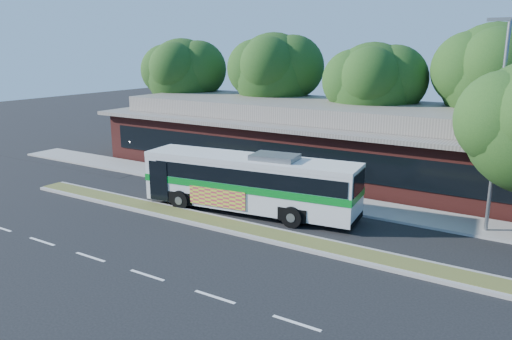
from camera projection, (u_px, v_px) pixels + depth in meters
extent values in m
plane|color=black|center=(228.00, 232.00, 21.91)|extent=(120.00, 120.00, 0.00)
cube|color=#495222|center=(236.00, 227.00, 22.38)|extent=(26.00, 1.10, 0.15)
cube|color=gray|center=(296.00, 195.00, 27.16)|extent=(44.00, 2.60, 0.12)
cube|color=black|center=(115.00, 150.00, 39.40)|extent=(14.00, 12.00, 0.01)
cube|color=#5A201C|center=(343.00, 148.00, 32.22)|extent=(32.00, 10.00, 3.20)
cube|color=#685F57|center=(345.00, 121.00, 31.81)|extent=(33.20, 11.20, 0.24)
cube|color=#685F57|center=(345.00, 111.00, 31.66)|extent=(30.00, 8.00, 1.00)
cube|color=black|center=(309.00, 161.00, 28.06)|extent=(30.00, 0.06, 1.60)
cylinder|color=slate|center=(497.00, 131.00, 20.82)|extent=(0.16, 0.16, 9.00)
cube|color=slate|center=(499.00, 19.00, 19.95)|extent=(0.90, 0.18, 0.14)
cylinder|color=black|center=(184.00, 120.00, 41.49)|extent=(0.44, 0.44, 3.99)
sphere|color=#173612|center=(182.00, 75.00, 40.60)|extent=(5.80, 5.80, 5.80)
sphere|color=#173612|center=(198.00, 69.00, 40.17)|extent=(4.52, 4.52, 4.52)
cylinder|color=black|center=(273.00, 125.00, 38.17)|extent=(0.44, 0.44, 4.20)
sphere|color=#173612|center=(274.00, 73.00, 37.24)|extent=(6.00, 6.00, 6.00)
sphere|color=#173612|center=(293.00, 67.00, 36.80)|extent=(4.68, 4.68, 4.68)
cylinder|color=black|center=(369.00, 140.00, 33.28)|extent=(0.44, 0.44, 3.78)
sphere|color=#173612|center=(372.00, 86.00, 32.43)|extent=(5.60, 5.60, 5.60)
sphere|color=#173612|center=(394.00, 79.00, 32.01)|extent=(4.37, 4.37, 4.37)
cylinder|color=black|center=(486.00, 143.00, 30.43)|extent=(0.44, 0.44, 4.41)
sphere|color=#173612|center=(493.00, 76.00, 29.45)|extent=(6.20, 6.20, 6.20)
cube|color=silver|center=(249.00, 182.00, 24.28)|extent=(10.91, 3.51, 2.46)
cube|color=black|center=(254.00, 173.00, 24.05)|extent=(10.06, 3.45, 0.74)
cube|color=silver|center=(249.00, 159.00, 24.01)|extent=(10.93, 3.53, 0.23)
cube|color=#05781E|center=(249.00, 183.00, 24.29)|extent=(10.97, 3.56, 0.34)
cube|color=black|center=(158.00, 165.00, 26.44)|extent=(0.29, 2.00, 1.53)
cube|color=black|center=(359.00, 183.00, 21.90)|extent=(0.27, 1.86, 0.99)
cube|color=#BA3642|center=(217.00, 198.00, 23.89)|extent=(3.02, 0.40, 0.89)
cube|color=slate|center=(275.00, 157.00, 23.39)|extent=(2.29, 1.67, 0.27)
cylinder|color=black|center=(180.00, 200.00, 24.92)|extent=(1.01, 0.43, 0.98)
cylinder|color=black|center=(204.00, 189.00, 26.88)|extent=(1.01, 0.43, 0.98)
cylinder|color=black|center=(292.00, 217.00, 22.43)|extent=(1.01, 0.43, 0.98)
cylinder|color=black|center=(309.00, 203.00, 24.40)|extent=(1.01, 0.43, 0.98)
imported|color=#B4B7BC|center=(168.00, 149.00, 35.97)|extent=(5.54, 3.96, 1.49)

